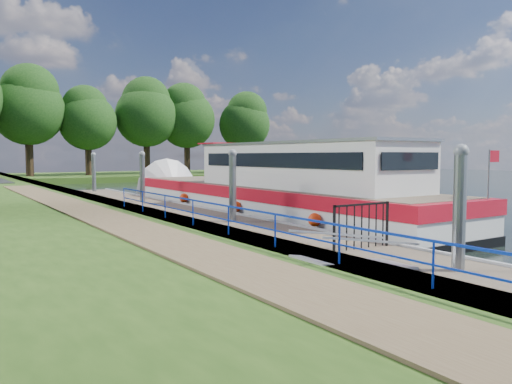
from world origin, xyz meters
TOP-DOWN VIEW (x-y plane):
  - ground at (0.00, 0.00)m, footprint 160.00×160.00m
  - bank_edge at (-2.55, 15.00)m, footprint 1.10×90.00m
  - far_bank at (12.00, 52.00)m, footprint 60.00×18.00m
  - footpath at (-4.40, 8.00)m, footprint 1.60×40.00m
  - blue_fence at (-2.75, 3.00)m, footprint 0.04×18.04m
  - pontoon at (0.00, 13.00)m, footprint 2.50×30.00m
  - mooring_piles at (0.00, 13.00)m, footprint 0.30×27.30m
  - gangway at (-1.85, 0.50)m, footprint 2.58×1.00m
  - gate_panel at (-0.00, 2.20)m, footprint 1.85×0.05m
  - barge at (3.60, 12.20)m, footprint 4.36×21.15m
  - horizon_trees at (-1.61, 48.68)m, footprint 54.38×10.03m

SIDE VIEW (x-z plane):
  - ground at x=0.00m, z-range 0.00..0.00m
  - pontoon at x=0.00m, z-range -0.10..0.46m
  - far_bank at x=12.00m, z-range 0.00..0.60m
  - bank_edge at x=-2.55m, z-range 0.00..0.78m
  - gangway at x=-1.85m, z-range 0.16..1.09m
  - footpath at x=-4.40m, z-range 0.78..0.83m
  - barge at x=3.60m, z-range -1.30..3.48m
  - gate_panel at x=0.00m, z-range 0.57..1.72m
  - mooring_piles at x=0.00m, z-range -0.50..3.05m
  - blue_fence at x=-2.75m, z-range 0.95..1.67m
  - horizon_trees at x=-1.61m, z-range 1.51..14.38m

